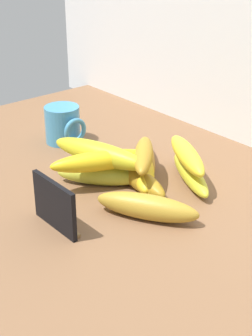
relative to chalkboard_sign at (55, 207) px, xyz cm
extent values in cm
cube|color=brown|center=(-4.47, 12.27, -5.36)|extent=(110.00, 76.00, 3.00)
cube|color=black|center=(0.00, -0.07, 0.34)|extent=(11.00, 0.80, 8.40)
cube|color=olive|center=(0.00, 0.73, -3.56)|extent=(9.90, 1.20, 0.60)
cylinder|color=teal|center=(-28.62, 20.71, 0.24)|extent=(7.69, 7.69, 8.20)
torus|color=teal|center=(-23.77, 20.71, 0.24)|extent=(1.00, 5.59, 5.59)
ellipsoid|color=yellow|center=(-3.47, 21.94, -1.72)|extent=(16.71, 14.40, 4.27)
ellipsoid|color=gold|center=(3.25, 28.07, -2.15)|extent=(17.29, 11.42, 3.41)
ellipsoid|color=#AA7828|center=(-7.03, 26.11, -2.13)|extent=(16.38, 14.41, 3.46)
ellipsoid|color=#A37A1B|center=(-0.93, 19.02, -1.92)|extent=(15.83, 6.35, 3.88)
ellipsoid|color=#AF892A|center=(7.47, 13.13, -1.68)|extent=(17.50, 12.66, 4.35)
ellipsoid|color=gold|center=(-7.28, 14.47, -1.98)|extent=(14.68, 13.31, 3.75)
ellipsoid|color=gold|center=(-8.07, 15.25, 2.00)|extent=(20.93, 9.99, 4.22)
ellipsoid|color=#AD7F22|center=(-2.02, 20.83, 2.14)|extent=(13.32, 13.29, 3.46)
ellipsoid|color=yellow|center=(2.05, 28.15, 1.38)|extent=(16.86, 11.49, 3.66)
ellipsoid|color=yellow|center=(-5.86, 13.76, 1.75)|extent=(10.76, 18.47, 3.71)
camera|label=1|loc=(61.17, -36.96, 41.81)|focal=54.86mm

